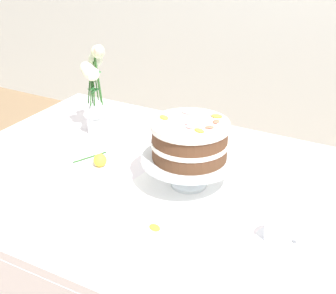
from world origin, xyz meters
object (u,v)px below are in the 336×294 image
at_px(teacup, 278,233).
at_px(fallen_rose, 100,160).
at_px(dining_table, 151,206).
at_px(flower_vase, 95,93).
at_px(cake_stand, 189,162).
at_px(layer_cake, 190,140).

height_order(teacup, fallen_rose, teacup).
relative_size(dining_table, teacup, 11.81).
bearing_deg(flower_vase, cake_stand, -21.11).
bearing_deg(fallen_rose, cake_stand, 4.84).
bearing_deg(fallen_rose, teacup, -9.64).
relative_size(dining_table, flower_vase, 4.09).
bearing_deg(teacup, fallen_rose, 170.36).
distance_m(flower_vase, teacup, 0.88).
bearing_deg(teacup, cake_stand, 157.29).
bearing_deg(flower_vase, dining_table, -30.93).
relative_size(cake_stand, teacup, 2.45).
relative_size(cake_stand, flower_vase, 0.85).
bearing_deg(layer_cake, flower_vase, 158.91).
xyz_separation_m(layer_cake, flower_vase, (-0.48, 0.19, 0.00)).
height_order(layer_cake, fallen_rose, layer_cake).
bearing_deg(flower_vase, layer_cake, -21.09).
bearing_deg(dining_table, cake_stand, 16.09).
xyz_separation_m(dining_table, cake_stand, (0.12, 0.03, 0.17)).
bearing_deg(cake_stand, layer_cake, 46.50).
relative_size(dining_table, cake_stand, 4.83).
bearing_deg(teacup, flower_vase, 158.25).
xyz_separation_m(layer_cake, teacup, (0.32, -0.14, -0.13)).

